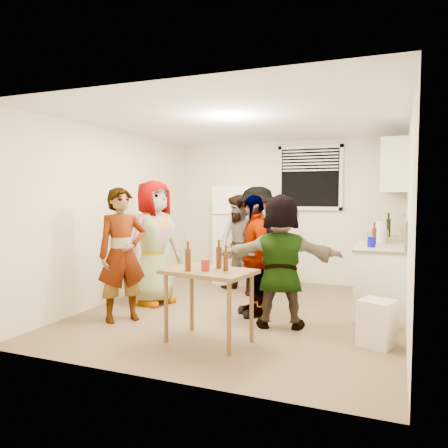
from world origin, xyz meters
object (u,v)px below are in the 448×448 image
at_px(beer_bottle_table, 226,271).
at_px(guest_stripe, 123,320).
at_px(blue_cup, 371,247).
at_px(guest_orange, 280,326).
at_px(guest_grey, 155,303).
at_px(guest_back_left, 240,293).
at_px(beer_bottle_counter, 374,244).
at_px(refrigerator, 238,234).
at_px(guest_back_right, 257,296).
at_px(guest_black, 254,315).
at_px(serving_table, 209,342).
at_px(kettle, 380,241).
at_px(red_cup, 205,271).
at_px(wine_bottle, 388,237).
at_px(trash_bin, 377,322).

bearing_deg(beer_bottle_table, guest_stripe, 167.94).
height_order(blue_cup, guest_orange, blue_cup).
xyz_separation_m(beer_bottle_table, guest_grey, (-1.58, 1.20, -0.78)).
xyz_separation_m(guest_stripe, guest_back_left, (0.84, 1.96, 0.00)).
xyz_separation_m(beer_bottle_table, guest_orange, (0.38, 0.80, -0.78)).
distance_m(beer_bottle_counter, guest_grey, 3.16).
relative_size(refrigerator, guest_back_right, 1.01).
height_order(guest_back_right, guest_black, guest_back_right).
bearing_deg(serving_table, guest_stripe, 165.98).
relative_size(kettle, red_cup, 2.25).
height_order(serving_table, guest_back_left, serving_table).
height_order(beer_bottle_counter, guest_back_right, beer_bottle_counter).
bearing_deg(blue_cup, refrigerator, 147.70).
bearing_deg(serving_table, guest_grey, 139.03).
bearing_deg(guest_stripe, wine_bottle, -7.77).
xyz_separation_m(kettle, red_cup, (-1.61, -2.55, -0.12)).
distance_m(guest_grey, guest_orange, 2.00).
bearing_deg(wine_bottle, guest_black, -128.63).
relative_size(beer_bottle_counter, guest_back_right, 0.13).
distance_m(trash_bin, guest_grey, 3.13).
xyz_separation_m(trash_bin, guest_stripe, (-2.98, -0.22, -0.25)).
xyz_separation_m(wine_bottle, beer_bottle_table, (-1.51, -3.14, -0.12)).
relative_size(guest_grey, guest_orange, 1.12).
distance_m(refrigerator, trash_bin, 3.60).
bearing_deg(refrigerator, guest_black, -64.57).
relative_size(guest_grey, guest_back_left, 1.13).
bearing_deg(kettle, guest_grey, -174.26).
distance_m(guest_grey, guest_back_left, 1.41).
distance_m(refrigerator, guest_black, 2.30).
height_order(serving_table, guest_stripe, serving_table).
height_order(refrigerator, trash_bin, refrigerator).
height_order(beer_bottle_table, guest_black, beer_bottle_table).
height_order(kettle, guest_back_left, kettle).
bearing_deg(serving_table, beer_bottle_table, 2.07).
bearing_deg(beer_bottle_table, guest_grey, 142.79).
bearing_deg(beer_bottle_counter, guest_back_left, 170.92).
xyz_separation_m(serving_table, guest_orange, (0.57, 0.81, 0.00)).
relative_size(trash_bin, guest_back_left, 0.31).
distance_m(beer_bottle_table, guest_back_right, 2.30).
bearing_deg(guest_back_right, wine_bottle, 48.57).
bearing_deg(blue_cup, guest_orange, -139.42).
bearing_deg(kettle, red_cup, -139.88).
distance_m(wine_bottle, guest_back_right, 2.28).
bearing_deg(serving_table, guest_back_left, 101.73).
height_order(red_cup, guest_black, red_cup).
xyz_separation_m(blue_cup, beer_bottle_table, (-1.34, -1.63, -0.12)).
relative_size(kettle, guest_stripe, 0.16).
xyz_separation_m(beer_bottle_counter, trash_bin, (0.11, -1.41, -0.65)).
distance_m(wine_bottle, guest_black, 2.69).
relative_size(beer_bottle_table, guest_back_left, 0.13).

